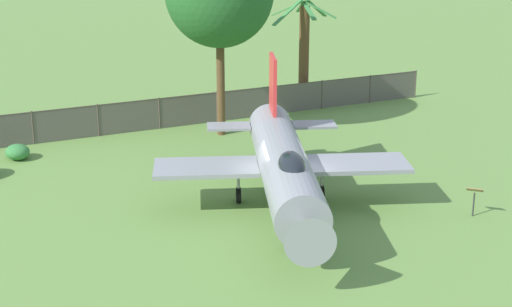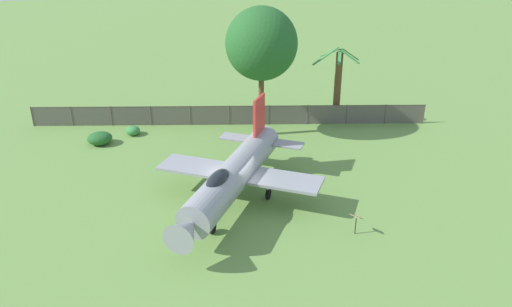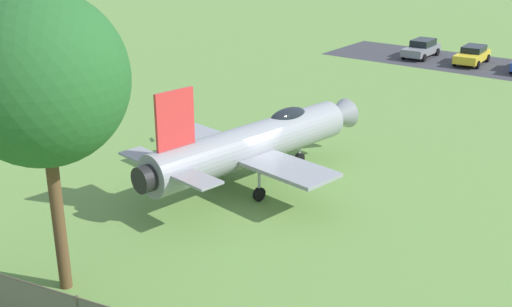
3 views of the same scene
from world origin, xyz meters
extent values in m
plane|color=#668E42|center=(0.00, 0.00, 0.00)|extent=(200.00, 200.00, 0.00)
cylinder|color=gray|center=(0.00, 0.00, 1.86)|extent=(7.33, 10.07, 1.79)
cone|color=gray|center=(3.23, 5.06, 1.86)|extent=(2.14, 2.17, 1.52)
cylinder|color=black|center=(-3.04, -4.76, 1.86)|extent=(1.23, 1.08, 1.07)
ellipsoid|color=black|center=(1.28, 2.00, 2.62)|extent=(1.94, 2.34, 0.84)
cube|color=red|center=(-2.21, -3.46, 3.91)|extent=(1.09, 1.59, 2.31)
cube|color=gray|center=(-2.66, 1.06, 1.64)|extent=(4.38, 3.85, 0.16)
cube|color=gray|center=(2.08, -1.97, 1.64)|extent=(4.38, 3.85, 0.16)
cube|color=gray|center=(-3.96, -2.86, 2.04)|extent=(2.11, 1.90, 0.10)
cube|color=gray|center=(-0.93, -4.79, 2.04)|extent=(2.11, 1.90, 0.10)
cylinder|color=#A5A8AD|center=(1.75, 2.73, 0.99)|extent=(0.12, 0.12, 1.38)
cylinder|color=black|center=(1.75, 2.73, 0.30)|extent=(0.47, 0.60, 0.60)
cylinder|color=#A5A8AD|center=(-1.93, -0.05, 0.99)|extent=(0.12, 0.12, 1.38)
cylinder|color=black|center=(-1.93, -0.05, 0.30)|extent=(0.47, 0.60, 0.60)
cylinder|color=#A5A8AD|center=(0.76, -1.77, 0.99)|extent=(0.12, 0.12, 1.38)
cylinder|color=black|center=(0.76, -1.77, 0.30)|extent=(0.47, 0.60, 0.60)
cylinder|color=brown|center=(-3.89, -9.66, 2.75)|extent=(0.40, 0.40, 5.51)
cylinder|color=brown|center=(-10.57, -11.34, 2.79)|extent=(0.56, 0.56, 5.58)
cube|color=#387F3D|center=(-9.37, -11.26, 5.38)|extent=(2.11, 0.36, 1.29)
cube|color=#387F3D|center=(-10.21, -10.51, 5.38)|extent=(0.90, 1.68, 0.66)
cube|color=#387F3D|center=(-11.11, -10.60, 5.38)|extent=(1.17, 1.48, 0.84)
cube|color=#387F3D|center=(-11.48, -11.45, 5.38)|extent=(1.58, 0.44, 1.07)
cube|color=#387F3D|center=(-11.24, -12.42, 5.38)|extent=(1.46, 2.18, 0.94)
cube|color=#387F3D|center=(-10.10, -12.22, 5.38)|extent=(1.08, 1.73, 0.89)
cylinder|color=#4C4238|center=(-17.15, -9.00, 0.81)|extent=(0.08, 0.08, 1.62)
cylinder|color=#4C4238|center=(-14.11, -9.67, 0.81)|extent=(0.08, 0.08, 1.62)
cylinder|color=#4C4238|center=(-11.07, -10.33, 0.81)|extent=(0.08, 0.08, 1.62)
cylinder|color=#4C4238|center=(-8.03, -11.00, 0.81)|extent=(0.08, 0.08, 1.62)
cylinder|color=#4C4238|center=(-4.99, -11.66, 0.81)|extent=(0.08, 0.08, 1.62)
cylinder|color=#4C4238|center=(-1.95, -12.32, 0.81)|extent=(0.08, 0.08, 1.62)
cylinder|color=#4C4238|center=(1.09, -12.99, 0.81)|extent=(0.08, 0.08, 1.62)
cylinder|color=#4C4238|center=(4.13, -13.65, 0.81)|extent=(0.08, 0.08, 1.62)
cylinder|color=#4C4238|center=(-1.95, -12.32, 1.57)|extent=(30.40, 6.69, 0.05)
cube|color=#59544C|center=(-1.95, -12.32, 0.81)|extent=(30.40, 6.66, 1.55)
ellipsoid|color=#387F3D|center=(5.58, -11.93, 0.34)|extent=(1.05, 1.16, 0.69)
cylinder|color=#333333|center=(-5.32, 4.47, 0.45)|extent=(0.06, 0.06, 0.90)
cube|color=olive|center=(-5.32, 4.47, 1.02)|extent=(0.66, 0.72, 0.25)
camera|label=1|loc=(16.98, 20.85, 11.09)|focal=54.84mm
camera|label=2|loc=(4.51, 23.89, 14.08)|focal=34.44mm
camera|label=3|loc=(6.10, -25.56, 11.23)|focal=44.37mm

